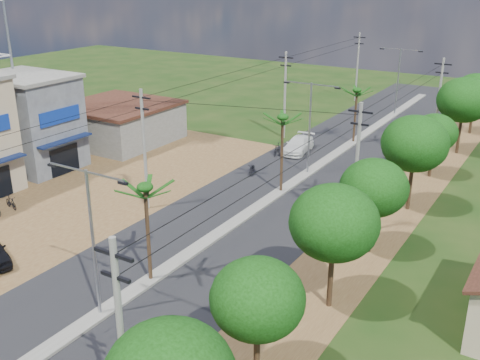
# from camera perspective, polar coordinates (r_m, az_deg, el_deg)

# --- Properties ---
(ground) EXTENTS (160.00, 160.00, 0.00)m
(ground) POSITION_cam_1_polar(r_m,az_deg,el_deg) (30.67, -13.97, -13.20)
(ground) COLOR black
(ground) RESTS_ON ground
(road) EXTENTS (12.00, 110.00, 0.04)m
(road) POSITION_cam_1_polar(r_m,az_deg,el_deg) (41.01, 0.91, -3.47)
(road) COLOR black
(road) RESTS_ON ground
(median) EXTENTS (1.00, 90.00, 0.18)m
(median) POSITION_cam_1_polar(r_m,az_deg,el_deg) (43.37, 2.94, -2.00)
(median) COLOR #605E56
(median) RESTS_ON ground
(dirt_lot_west) EXTENTS (18.00, 46.00, 0.04)m
(dirt_lot_west) POSITION_cam_1_polar(r_m,az_deg,el_deg) (45.56, -20.30, -2.28)
(dirt_lot_west) COLOR #50351B
(dirt_lot_west) RESTS_ON ground
(dirt_shoulder_east) EXTENTS (5.00, 90.00, 0.03)m
(dirt_shoulder_east) POSITION_cam_1_polar(r_m,az_deg,el_deg) (37.82, 12.12, -6.16)
(dirt_shoulder_east) COLOR #50351B
(dirt_shoulder_east) RESTS_ON ground
(shophouse_grey) EXTENTS (9.00, 6.40, 8.30)m
(shophouse_grey) POSITION_cam_1_polar(r_m,az_deg,el_deg) (53.07, -20.61, 5.58)
(shophouse_grey) COLOR #4B4C52
(shophouse_grey) RESTS_ON ground
(low_shed) EXTENTS (10.40, 10.40, 3.95)m
(low_shed) POSITION_cam_1_polar(r_m,az_deg,el_deg) (59.35, -12.24, 5.73)
(low_shed) COLOR #605E56
(low_shed) RESTS_ON ground
(tree_east_b) EXTENTS (4.00, 4.00, 5.83)m
(tree_east_b) POSITION_cam_1_polar(r_m,az_deg,el_deg) (23.49, 1.78, -11.98)
(tree_east_b) COLOR black
(tree_east_b) RESTS_ON ground
(tree_east_c) EXTENTS (4.60, 4.60, 6.83)m
(tree_east_c) POSITION_cam_1_polar(r_m,az_deg,el_deg) (28.56, 9.55, -4.30)
(tree_east_c) COLOR black
(tree_east_c) RESTS_ON ground
(tree_east_d) EXTENTS (4.20, 4.20, 6.13)m
(tree_east_d) POSITION_cam_1_polar(r_m,az_deg,el_deg) (34.96, 13.46, -0.78)
(tree_east_d) COLOR black
(tree_east_d) RESTS_ON ground
(tree_east_e) EXTENTS (4.80, 4.80, 7.14)m
(tree_east_e) POSITION_cam_1_polar(r_m,az_deg,el_deg) (42.00, 17.34, 3.54)
(tree_east_e) COLOR black
(tree_east_e) RESTS_ON ground
(tree_east_f) EXTENTS (3.80, 3.80, 5.52)m
(tree_east_f) POSITION_cam_1_polar(r_m,az_deg,el_deg) (49.92, 19.17, 4.53)
(tree_east_f) COLOR black
(tree_east_f) RESTS_ON ground
(tree_east_g) EXTENTS (5.00, 5.00, 7.38)m
(tree_east_g) POSITION_cam_1_polar(r_m,az_deg,el_deg) (57.16, 21.80, 7.54)
(tree_east_g) COLOR black
(tree_east_g) RESTS_ON ground
(tree_east_h) EXTENTS (4.40, 4.40, 6.52)m
(tree_east_h) POSITION_cam_1_polar(r_m,az_deg,el_deg) (65.07, 22.83, 8.31)
(tree_east_h) COLOR black
(tree_east_h) RESTS_ON ground
(palm_median_near) EXTENTS (2.00, 2.00, 6.15)m
(palm_median_near) POSITION_cam_1_polar(r_m,az_deg,el_deg) (30.65, -9.60, -1.17)
(palm_median_near) COLOR black
(palm_median_near) RESTS_ON ground
(palm_median_mid) EXTENTS (2.00, 2.00, 6.55)m
(palm_median_mid) POSITION_cam_1_polar(r_m,az_deg,el_deg) (43.20, 4.37, 6.01)
(palm_median_mid) COLOR black
(palm_median_mid) RESTS_ON ground
(palm_median_far) EXTENTS (2.00, 2.00, 5.85)m
(palm_median_far) POSITION_cam_1_polar(r_m,az_deg,el_deg) (57.68, 11.79, 8.71)
(palm_median_far) COLOR black
(palm_median_far) RESTS_ON ground
(streetlight_near) EXTENTS (5.10, 0.18, 8.00)m
(streetlight_near) POSITION_cam_1_polar(r_m,az_deg,el_deg) (28.34, -14.79, -5.12)
(streetlight_near) COLOR gray
(streetlight_near) RESTS_ON ground
(streetlight_mid) EXTENTS (5.10, 0.18, 8.00)m
(streetlight_mid) POSITION_cam_1_polar(r_m,az_deg,el_deg) (47.84, 7.11, 5.98)
(streetlight_mid) COLOR gray
(streetlight_mid) RESTS_ON ground
(streetlight_far) EXTENTS (5.10, 0.18, 8.00)m
(streetlight_far) POSITION_cam_1_polar(r_m,az_deg,el_deg) (70.88, 15.79, 10.15)
(streetlight_far) COLOR gray
(streetlight_far) RESTS_ON ground
(utility_pole_w_b) EXTENTS (1.60, 0.24, 9.00)m
(utility_pole_w_b) POSITION_cam_1_polar(r_m,az_deg,el_deg) (40.94, -9.69, 3.28)
(utility_pole_w_b) COLOR #605E56
(utility_pole_w_b) RESTS_ON ground
(utility_pole_w_c) EXTENTS (1.60, 0.24, 9.00)m
(utility_pole_w_c) POSITION_cam_1_polar(r_m,az_deg,el_deg) (58.70, 4.59, 8.77)
(utility_pole_w_c) COLOR #605E56
(utility_pole_w_c) RESTS_ON ground
(utility_pole_w_d) EXTENTS (1.60, 0.24, 9.00)m
(utility_pole_w_d) POSITION_cam_1_polar(r_m,az_deg,el_deg) (77.71, 11.85, 11.33)
(utility_pole_w_d) COLOR #605E56
(utility_pole_w_d) RESTS_ON ground
(utility_pole_e_a) EXTENTS (1.60, 0.24, 9.00)m
(utility_pole_e_a) POSITION_cam_1_polar(r_m,az_deg,el_deg) (20.09, -11.87, -16.61)
(utility_pole_e_a) COLOR #605E56
(utility_pole_e_a) RESTS_ON ground
(utility_pole_e_b) EXTENTS (1.60, 0.24, 9.00)m
(utility_pole_e_b) POSITION_cam_1_polar(r_m,az_deg,el_deg) (37.16, 11.75, 1.34)
(utility_pole_e_b) COLOR #605E56
(utility_pole_e_b) RESTS_ON ground
(utility_pole_e_c) EXTENTS (1.60, 0.24, 9.00)m
(utility_pole_e_c) POSITION_cam_1_polar(r_m,az_deg,el_deg) (57.68, 19.50, 7.45)
(utility_pole_e_c) COLOR #605E56
(utility_pole_e_c) RESTS_ON ground
(car_silver_mid) EXTENTS (2.28, 4.53, 1.42)m
(car_silver_mid) POSITION_cam_1_polar(r_m,az_deg,el_deg) (39.58, 8.00, -3.50)
(car_silver_mid) COLOR #9A9BA1
(car_silver_mid) RESTS_ON ground
(car_white_far) EXTENTS (2.60, 5.21, 1.45)m
(car_white_far) POSITION_cam_1_polar(r_m,az_deg,el_deg) (54.87, 5.93, 3.54)
(car_white_far) COLOR silver
(car_white_far) RESTS_ON ground
(moto_rider_east) EXTENTS (1.09, 1.68, 0.84)m
(moto_rider_east) POSITION_cam_1_polar(r_m,az_deg,el_deg) (27.99, -5.23, -15.20)
(moto_rider_east) COLOR black
(moto_rider_east) RESTS_ON ground
(moto_rider_west_a) EXTENTS (1.09, 1.82, 0.90)m
(moto_rider_west_a) POSITION_cam_1_polar(r_m,az_deg,el_deg) (48.87, 1.24, 1.13)
(moto_rider_west_a) COLOR black
(moto_rider_west_a) RESTS_ON ground
(moto_rider_west_b) EXTENTS (0.83, 1.95, 1.13)m
(moto_rider_west_b) POSITION_cam_1_polar(r_m,az_deg,el_deg) (53.90, 3.80, 3.11)
(moto_rider_west_b) COLOR black
(moto_rider_west_b) RESTS_ON ground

